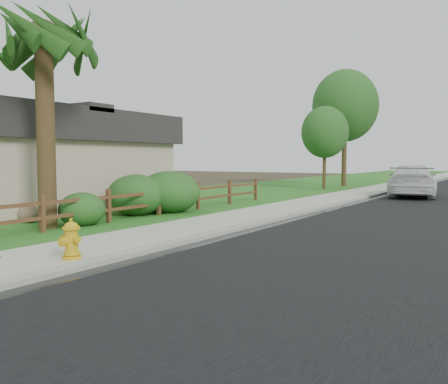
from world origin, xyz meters
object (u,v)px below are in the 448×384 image
Objects in this scene: fire_hydrant at (71,240)px; white_suv at (412,181)px; ranch_fence at (135,202)px; palm_tree at (43,35)px.

white_suv is at bearing 83.48° from fire_hydrant.
fire_hydrant is 0.14× the size of white_suv.
palm_tree is (-0.70, -2.90, 4.91)m from ranch_fence.
fire_hydrant is (3.50, -5.58, -0.15)m from ranch_fence.
ranch_fence is 5.74m from palm_tree.
ranch_fence is 2.92× the size of white_suv.
white_suv is at bearing 68.80° from ranch_fence.
palm_tree is at bearing 59.88° from white_suv.
ranch_fence is at bearing 122.10° from fire_hydrant.
white_suv reaches higher than ranch_fence.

